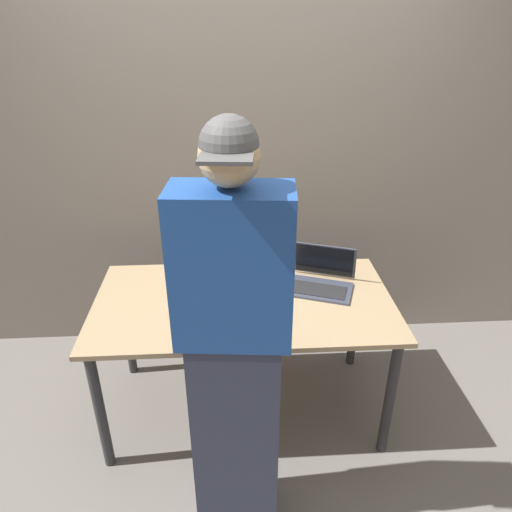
{
  "coord_description": "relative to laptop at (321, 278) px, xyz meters",
  "views": [
    {
      "loc": [
        -0.06,
        -2.02,
        2.04
      ],
      "look_at": [
        0.06,
        0.0,
        0.98
      ],
      "focal_mm": 33.01,
      "sensor_mm": 36.0,
      "label": 1
    }
  ],
  "objects": [
    {
      "name": "person_figure",
      "position": [
        -0.47,
        -0.74,
        0.12
      ],
      "size": [
        0.43,
        0.29,
        1.78
      ],
      "color": "#2D3347",
      "rests_on": "ground"
    },
    {
      "name": "coffee_mug",
      "position": [
        -0.37,
        -0.4,
        -0.0
      ],
      "size": [
        0.11,
        0.08,
        0.09
      ],
      "color": "white",
      "rests_on": "desk"
    },
    {
      "name": "ground_plane",
      "position": [
        -0.42,
        -0.12,
        -0.78
      ],
      "size": [
        8.0,
        8.0,
        0.0
      ],
      "primitive_type": "plane",
      "color": "slate",
      "rests_on": "ground"
    },
    {
      "name": "beer_bottle_green",
      "position": [
        -0.42,
        0.04,
        0.06
      ],
      "size": [
        0.06,
        0.06,
        0.28
      ],
      "color": "#1E5123",
      "rests_on": "desk"
    },
    {
      "name": "beer_bottle_brown",
      "position": [
        -0.61,
        0.01,
        0.07
      ],
      "size": [
        0.07,
        0.07,
        0.31
      ],
      "color": "#472B14",
      "rests_on": "desk"
    },
    {
      "name": "laptop",
      "position": [
        0.0,
        0.0,
        0.0
      ],
      "size": [
        0.41,
        0.37,
        0.21
      ],
      "color": "#383D4C",
      "rests_on": "desk"
    },
    {
      "name": "desk",
      "position": [
        -0.42,
        -0.12,
        -0.13
      ],
      "size": [
        1.52,
        0.81,
        0.73
      ],
      "color": "#9E8460",
      "rests_on": "ground"
    },
    {
      "name": "back_wall",
      "position": [
        -0.42,
        0.67,
        0.52
      ],
      "size": [
        6.0,
        0.1,
        2.6
      ],
      "primitive_type": "cube",
      "color": "gray",
      "rests_on": "ground"
    }
  ]
}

